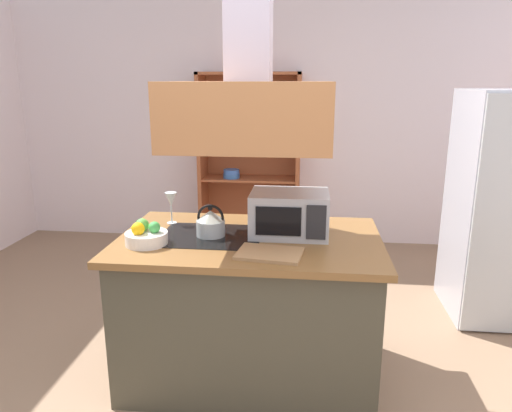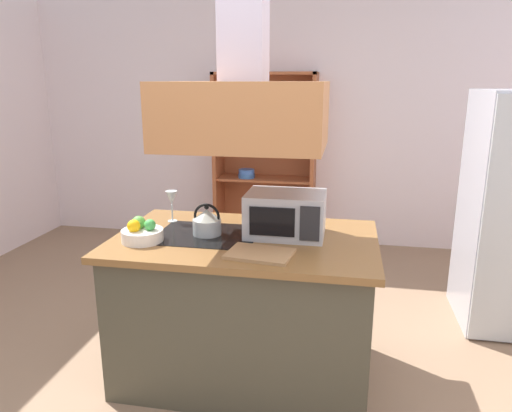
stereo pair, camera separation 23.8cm
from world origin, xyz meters
name	(u,v)px [view 1 (the left image)]	position (x,y,z in m)	size (l,w,h in m)	color
ground_plane	(237,400)	(0.00, 0.00, 0.00)	(7.80, 7.80, 0.00)	#8B6C53
wall_back	(276,122)	(0.00, 3.00, 1.35)	(6.00, 0.12, 2.70)	silver
kitchen_island	(250,306)	(0.04, 0.29, 0.45)	(1.55, 0.99, 0.90)	#454132
range_hood	(249,93)	(0.04, 0.29, 1.73)	(0.90, 0.70, 1.27)	#BB7745
dish_cabinet	(250,171)	(-0.26, 2.78, 0.83)	(1.09, 0.40, 1.88)	#994D2B
kettle	(211,223)	(-0.19, 0.29, 0.98)	(0.17, 0.17, 0.19)	#ADB7B9
cutting_board	(269,254)	(0.18, 0.01, 0.91)	(0.34, 0.24, 0.02)	#A97D51
microwave	(289,213)	(0.27, 0.38, 1.03)	(0.46, 0.35, 0.26)	#B7BABF
wine_glass_on_counter	(171,201)	(-0.50, 0.52, 1.05)	(0.08, 0.08, 0.21)	silver
fruit_bowl	(146,236)	(-0.53, 0.11, 0.95)	(0.24, 0.24, 0.14)	silver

